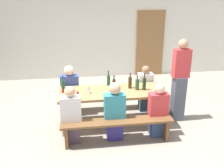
# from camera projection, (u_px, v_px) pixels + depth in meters

# --- Properties ---
(ground_plane) EXTENTS (24.00, 24.00, 0.00)m
(ground_plane) POSITION_uv_depth(u_px,v_px,m) (112.00, 124.00, 5.40)
(ground_plane) COLOR gray
(back_wall) EXTENTS (14.00, 0.20, 3.20)m
(back_wall) POSITION_uv_depth(u_px,v_px,m) (97.00, 27.00, 7.91)
(back_wall) COLOR silver
(back_wall) RESTS_ON ground
(wooden_door) EXTENTS (0.90, 0.06, 2.10)m
(wooden_door) POSITION_uv_depth(u_px,v_px,m) (150.00, 44.00, 8.20)
(wooden_door) COLOR olive
(wooden_door) RESTS_ON ground
(tasting_table) EXTENTS (2.15, 0.82, 0.75)m
(tasting_table) POSITION_uv_depth(u_px,v_px,m) (112.00, 94.00, 5.17)
(tasting_table) COLOR #9E7247
(tasting_table) RESTS_ON ground
(bench_near) EXTENTS (2.05, 0.30, 0.45)m
(bench_near) POSITION_uv_depth(u_px,v_px,m) (117.00, 125.00, 4.62)
(bench_near) COLOR brown
(bench_near) RESTS_ON ground
(bench_far) EXTENTS (2.05, 0.30, 0.45)m
(bench_far) POSITION_uv_depth(u_px,v_px,m) (108.00, 95.00, 5.94)
(bench_far) COLOR brown
(bench_far) RESTS_ON ground
(wine_bottle_0) EXTENTS (0.08, 0.08, 0.30)m
(wine_bottle_0) POSITION_uv_depth(u_px,v_px,m) (137.00, 84.00, 5.17)
(wine_bottle_0) COLOR #234C2D
(wine_bottle_0) RESTS_ON tasting_table
(wine_bottle_1) EXTENTS (0.07, 0.07, 0.35)m
(wine_bottle_1) POSITION_uv_depth(u_px,v_px,m) (144.00, 84.00, 5.16)
(wine_bottle_1) COLOR #143319
(wine_bottle_1) RESTS_ON tasting_table
(wine_bottle_2) EXTENTS (0.07, 0.07, 0.30)m
(wine_bottle_2) POSITION_uv_depth(u_px,v_px,m) (114.00, 84.00, 5.21)
(wine_bottle_2) COLOR #332814
(wine_bottle_2) RESTS_ON tasting_table
(wine_bottle_3) EXTENTS (0.07, 0.07, 0.33)m
(wine_bottle_3) POSITION_uv_depth(u_px,v_px,m) (130.00, 82.00, 5.25)
(wine_bottle_3) COLOR #332814
(wine_bottle_3) RESTS_ON tasting_table
(wine_bottle_4) EXTENTS (0.07, 0.07, 0.31)m
(wine_bottle_4) POSITION_uv_depth(u_px,v_px,m) (63.00, 85.00, 5.13)
(wine_bottle_4) COLOR #194723
(wine_bottle_4) RESTS_ON tasting_table
(wine_bottle_5) EXTENTS (0.07, 0.07, 0.32)m
(wine_bottle_5) POSITION_uv_depth(u_px,v_px,m) (108.00, 80.00, 5.41)
(wine_bottle_5) COLOR #194723
(wine_bottle_5) RESTS_ON tasting_table
(wine_glass_0) EXTENTS (0.07, 0.07, 0.16)m
(wine_glass_0) POSITION_uv_depth(u_px,v_px,m) (89.00, 88.00, 4.99)
(wine_glass_0) COLOR silver
(wine_glass_0) RESTS_ON tasting_table
(wine_glass_1) EXTENTS (0.06, 0.06, 0.15)m
(wine_glass_1) POSITION_uv_depth(u_px,v_px,m) (63.00, 91.00, 4.89)
(wine_glass_1) COLOR silver
(wine_glass_1) RESTS_ON tasting_table
(wine_glass_2) EXTENTS (0.08, 0.08, 0.18)m
(wine_glass_2) POSITION_uv_depth(u_px,v_px,m) (78.00, 93.00, 4.70)
(wine_glass_2) COLOR silver
(wine_glass_2) RESTS_ON tasting_table
(seated_guest_near_0) EXTENTS (0.37, 0.24, 1.11)m
(seated_guest_near_0) POSITION_uv_depth(u_px,v_px,m) (71.00, 116.00, 4.59)
(seated_guest_near_0) COLOR #503C4D
(seated_guest_near_0) RESTS_ON ground
(seated_guest_near_1) EXTENTS (0.39, 0.24, 1.13)m
(seated_guest_near_1) POSITION_uv_depth(u_px,v_px,m) (115.00, 112.00, 4.69)
(seated_guest_near_1) COLOR navy
(seated_guest_near_1) RESTS_ON ground
(seated_guest_near_2) EXTENTS (0.36, 0.24, 1.08)m
(seated_guest_near_2) POSITION_uv_depth(u_px,v_px,m) (158.00, 111.00, 4.81)
(seated_guest_near_2) COLOR navy
(seated_guest_near_2) RESTS_ON ground
(seated_guest_far_0) EXTENTS (0.40, 0.24, 1.15)m
(seated_guest_far_0) POSITION_uv_depth(u_px,v_px,m) (70.00, 92.00, 5.62)
(seated_guest_far_0) COLOR #523E5C
(seated_guest_far_0) RESTS_ON ground
(seated_guest_far_1) EXTENTS (0.33, 0.24, 1.09)m
(seated_guest_far_1) POSITION_uv_depth(u_px,v_px,m) (145.00, 90.00, 5.85)
(seated_guest_far_1) COLOR #2D4955
(seated_guest_far_1) RESTS_ON ground
(standing_host) EXTENTS (0.33, 0.24, 1.77)m
(standing_host) POSITION_uv_depth(u_px,v_px,m) (180.00, 82.00, 5.31)
(standing_host) COLOR #4D5664
(standing_host) RESTS_ON ground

